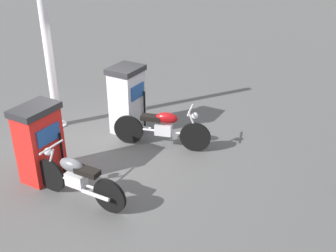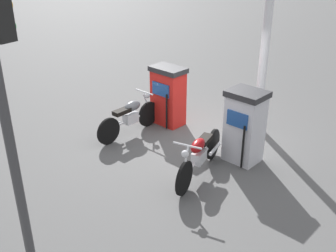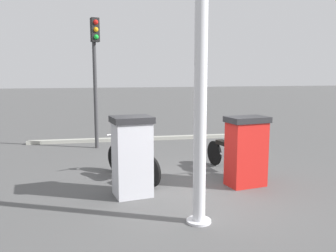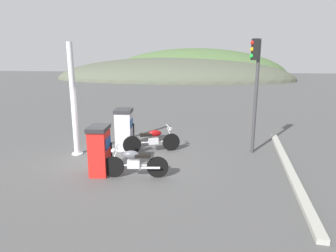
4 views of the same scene
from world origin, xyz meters
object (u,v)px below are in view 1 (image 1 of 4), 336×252
(fuel_pump_far, at_px, (127,99))
(motorcycle_far_pump, at_px, (163,127))
(motorcycle_near_pump, at_px, (77,177))
(canopy_support_pole, at_px, (48,48))
(fuel_pump_near, at_px, (40,142))

(fuel_pump_far, relative_size, motorcycle_far_pump, 0.78)
(motorcycle_far_pump, bearing_deg, motorcycle_near_pump, -91.10)
(motorcycle_far_pump, bearing_deg, fuel_pump_far, 172.36)
(motorcycle_far_pump, bearing_deg, canopy_support_pole, -166.03)
(fuel_pump_far, height_order, motorcycle_far_pump, fuel_pump_far)
(fuel_pump_near, distance_m, fuel_pump_far, 2.44)
(motorcycle_near_pump, bearing_deg, fuel_pump_far, 113.15)
(fuel_pump_far, distance_m, motorcycle_far_pump, 1.19)
(fuel_pump_near, bearing_deg, canopy_support_pole, 133.71)
(motorcycle_near_pump, bearing_deg, fuel_pump_near, 173.92)
(canopy_support_pole, bearing_deg, motorcycle_far_pump, 13.97)
(fuel_pump_near, distance_m, motorcycle_far_pump, 2.57)
(fuel_pump_near, relative_size, motorcycle_near_pump, 0.77)
(fuel_pump_near, height_order, fuel_pump_far, fuel_pump_far)
(motorcycle_far_pump, distance_m, canopy_support_pole, 3.11)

